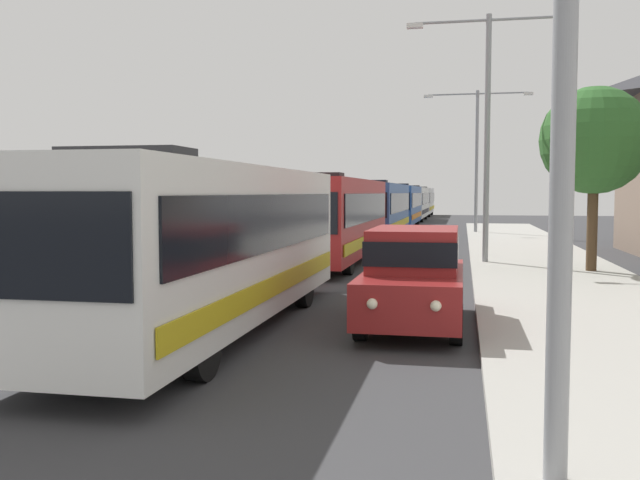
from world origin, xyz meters
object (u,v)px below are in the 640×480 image
(bus_fourth_in_line, at_px, (400,205))
(bus_lead, at_px, (210,241))
(streetlamp_far, at_px, (477,145))
(bus_second_in_line, at_px, (334,217))
(box_truck_oncoming, at_px, (399,200))
(bus_rear, at_px, (412,202))
(bus_tail_end, at_px, (421,201))
(roadside_tree, at_px, (594,141))
(white_suv, at_px, (414,273))
(streetlamp_mid, at_px, (487,113))
(bus_middle, at_px, (378,209))

(bus_fourth_in_line, bearing_deg, bus_lead, -90.00)
(bus_fourth_in_line, height_order, streetlamp_far, streetlamp_far)
(bus_second_in_line, distance_m, box_truck_oncoming, 63.00)
(bus_lead, relative_size, bus_rear, 0.96)
(bus_lead, distance_m, bus_tail_end, 65.66)
(roadside_tree, bearing_deg, white_suv, -117.28)
(bus_tail_end, distance_m, roadside_tree, 55.76)
(bus_lead, height_order, bus_fourth_in_line, same)
(white_suv, height_order, streetlamp_far, streetlamp_far)
(bus_rear, xyz_separation_m, bus_tail_end, (0.00, 13.33, 0.00))
(bus_second_in_line, bearing_deg, bus_rear, 90.00)
(bus_rear, bearing_deg, bus_fourth_in_line, -90.00)
(bus_second_in_line, xyz_separation_m, streetlamp_mid, (5.40, 0.17, 3.67))
(box_truck_oncoming, distance_m, streetlamp_far, 44.68)
(bus_middle, distance_m, bus_tail_end, 39.63)
(bus_middle, xyz_separation_m, streetlamp_far, (5.40, 5.94, 3.79))
(bus_second_in_line, bearing_deg, box_truck_oncoming, 93.00)
(bus_fourth_in_line, relative_size, bus_rear, 0.99)
(box_truck_oncoming, height_order, roadside_tree, roadside_tree)
(bus_tail_end, xyz_separation_m, streetlamp_mid, (5.40, -52.77, 3.67))
(bus_lead, height_order, bus_middle, same)
(bus_fourth_in_line, relative_size, white_suv, 2.32)
(white_suv, xyz_separation_m, roadside_tree, (4.85, 9.41, 3.14))
(bus_middle, bearing_deg, bus_lead, -90.00)
(bus_tail_end, bearing_deg, box_truck_oncoming, 108.31)
(streetlamp_mid, xyz_separation_m, streetlamp_far, (0.00, 19.08, 0.12))
(bus_rear, distance_m, streetlamp_far, 21.40)
(bus_tail_end, relative_size, streetlamp_mid, 1.39)
(bus_middle, bearing_deg, white_suv, -81.53)
(bus_lead, bearing_deg, bus_second_in_line, 90.00)
(bus_tail_end, bearing_deg, roadside_tree, -81.17)
(white_suv, bearing_deg, streetlamp_mid, 81.72)
(box_truck_oncoming, bearing_deg, bus_lead, -87.50)
(bus_middle, distance_m, white_suv, 25.11)
(bus_lead, height_order, white_suv, bus_lead)
(bus_tail_end, height_order, box_truck_oncoming, bus_tail_end)
(bus_fourth_in_line, bearing_deg, bus_second_in_line, -90.00)
(white_suv, relative_size, roadside_tree, 0.84)
(bus_fourth_in_line, distance_m, box_truck_oncoming, 35.99)
(bus_second_in_line, bearing_deg, bus_middle, 90.00)
(bus_rear, height_order, roadside_tree, roadside_tree)
(streetlamp_far, bearing_deg, bus_middle, -132.24)
(bus_second_in_line, bearing_deg, bus_tail_end, 90.00)
(bus_second_in_line, distance_m, bus_fourth_in_line, 27.08)
(bus_rear, bearing_deg, bus_second_in_line, -90.00)
(bus_lead, bearing_deg, streetlamp_far, 80.42)
(white_suv, distance_m, box_truck_oncoming, 74.76)
(bus_fourth_in_line, height_order, box_truck_oncoming, bus_fourth_in_line)
(bus_second_in_line, xyz_separation_m, streetlamp_far, (5.40, 19.26, 3.79))
(roadside_tree, bearing_deg, bus_tail_end, 98.83)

